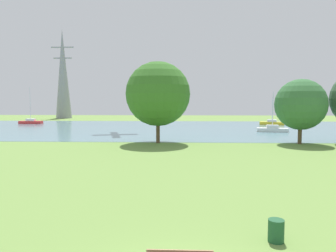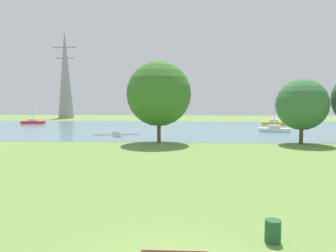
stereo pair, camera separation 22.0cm
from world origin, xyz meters
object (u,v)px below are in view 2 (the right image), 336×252
litter_bin (273,231)px  sailboat_red (33,122)px  tree_mid_shore (159,94)px  tree_east_far (302,105)px  electricity_pylon (65,74)px  sailboat_yellow (274,123)px  sailboat_white (274,129)px

litter_bin → sailboat_red: 67.30m
litter_bin → tree_mid_shore: 27.82m
sailboat_red → litter_bin: bearing=-57.7°
tree_east_far → electricity_pylon: 71.57m
sailboat_red → tree_mid_shore: size_ratio=0.82×
electricity_pylon → sailboat_yellow: bearing=-24.4°
sailboat_red → sailboat_yellow: (51.02, -0.88, -0.03)m
litter_bin → sailboat_yellow: sailboat_yellow is taller
tree_mid_shore → electricity_pylon: (-30.87, 53.04, 6.70)m
sailboat_red → electricity_pylon: electricity_pylon is taller
sailboat_red → tree_east_far: sailboat_red is taller
tree_east_far → litter_bin: bearing=-111.1°
tree_mid_shore → sailboat_red: bearing=134.4°
sailboat_white → sailboat_red: bearing=161.1°
litter_bin → electricity_pylon: (-37.04, 79.64, 12.06)m
tree_east_far → electricity_pylon: electricity_pylon is taller
tree_east_far → electricity_pylon: size_ratio=0.30×
litter_bin → sailboat_red: size_ratio=0.10×
tree_east_far → sailboat_red: bearing=146.6°
sailboat_yellow → sailboat_white: bearing=-105.0°
tree_mid_shore → litter_bin: bearing=-76.9°
sailboat_red → sailboat_yellow: 51.03m
sailboat_red → sailboat_white: sailboat_red is taller
tree_mid_shore → tree_east_far: tree_mid_shore is taller
tree_east_far → sailboat_white: bearing=86.7°
litter_bin → sailboat_red: sailboat_red is taller
sailboat_white → sailboat_yellow: (4.05, 15.17, -0.01)m
litter_bin → sailboat_white: sailboat_white is taller
litter_bin → tree_east_far: bearing=68.9°
litter_bin → tree_east_far: 28.69m
sailboat_yellow → tree_mid_shore: 36.71m
litter_bin → sailboat_yellow: 58.03m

